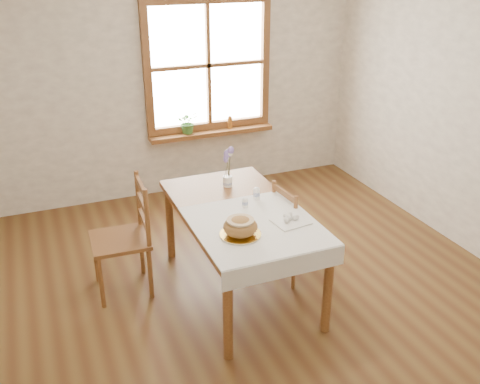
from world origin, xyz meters
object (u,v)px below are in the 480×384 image
object	(u,v)px
bread_plate	(240,235)
chair_left	(120,238)
chair_right	(301,230)
flower_vase	(228,182)
dining_table	(240,219)

from	to	relation	value
bread_plate	chair_left	bearing A→B (deg)	133.53
chair_left	bread_plate	distance (m)	1.11
chair_right	bread_plate	bearing A→B (deg)	115.92
chair_right	bread_plate	xyz separation A→B (m)	(-0.74, -0.44, 0.34)
chair_right	bread_plate	distance (m)	0.93
bread_plate	flower_vase	distance (m)	0.89
chair_right	bread_plate	world-z (taller)	chair_right
chair_left	flower_vase	size ratio (longest dim) A/B	10.83
dining_table	bread_plate	bearing A→B (deg)	-111.85
dining_table	chair_right	xyz separation A→B (m)	(0.58, 0.03, -0.23)
bread_plate	flower_vase	bearing A→B (deg)	74.92
dining_table	chair_left	xyz separation A→B (m)	(-0.91, 0.37, -0.18)
dining_table	chair_left	distance (m)	0.99
chair_right	flower_vase	distance (m)	0.76
dining_table	chair_left	bearing A→B (deg)	157.96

